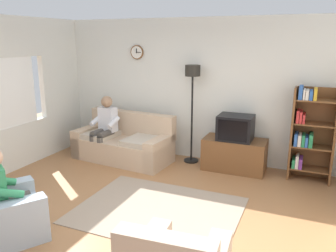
% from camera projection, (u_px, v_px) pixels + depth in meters
% --- Properties ---
extents(ground_plane, '(12.00, 12.00, 0.00)m').
position_uv_depth(ground_plane, '(135.00, 218.00, 4.50)').
color(ground_plane, '#9E6B42').
extents(back_wall_assembly, '(6.20, 0.17, 2.70)m').
position_uv_depth(back_wall_assembly, '(199.00, 90.00, 6.54)').
color(back_wall_assembly, silver).
rests_on(back_wall_assembly, ground_plane).
extents(couch, '(1.97, 1.05, 0.90)m').
position_uv_depth(couch, '(124.00, 144.00, 6.65)').
color(couch, tan).
rests_on(couch, ground_plane).
extents(tv_stand, '(1.10, 0.56, 0.57)m').
position_uv_depth(tv_stand, '(234.00, 154.00, 6.12)').
color(tv_stand, brown).
rests_on(tv_stand, ground_plane).
extents(tv, '(0.60, 0.49, 0.44)m').
position_uv_depth(tv, '(235.00, 128.00, 5.97)').
color(tv, black).
rests_on(tv, tv_stand).
extents(bookshelf, '(0.68, 0.36, 1.58)m').
position_uv_depth(bookshelf, '(309.00, 132.00, 5.60)').
color(bookshelf, brown).
rests_on(bookshelf, ground_plane).
extents(floor_lamp, '(0.28, 0.28, 1.85)m').
position_uv_depth(floor_lamp, '(192.00, 87.00, 6.25)').
color(floor_lamp, black).
rests_on(floor_lamp, ground_plane).
extents(armchair_near_window, '(1.15, 1.17, 0.90)m').
position_uv_depth(armchair_near_window, '(0.00, 216.00, 3.98)').
color(armchair_near_window, '#9EADBC').
rests_on(armchair_near_window, ground_plane).
extents(area_rug, '(2.20, 1.70, 0.01)m').
position_uv_depth(area_rug, '(158.00, 210.00, 4.71)').
color(area_rug, gray).
rests_on(area_rug, ground_plane).
extents(person_on_couch, '(0.54, 0.56, 1.24)m').
position_uv_depth(person_on_couch, '(105.00, 124.00, 6.59)').
color(person_on_couch, silver).
rests_on(person_on_couch, ground_plane).
extents(person_in_left_armchair, '(0.61, 0.64, 1.12)m').
position_uv_depth(person_in_left_armchair, '(5.00, 189.00, 3.95)').
color(person_in_left_armchair, '#338C59').
rests_on(person_in_left_armchair, ground_plane).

